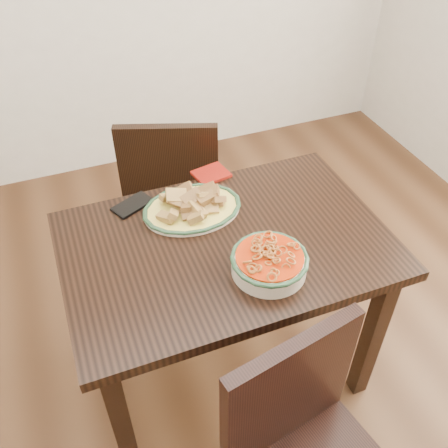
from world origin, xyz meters
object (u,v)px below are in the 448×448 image
object	(u,v)px
dining_table	(226,264)
chair_far	(173,188)
fish_plate	(192,202)
smartphone	(133,205)
noodle_bowl	(269,261)

from	to	relation	value
dining_table	chair_far	world-z (taller)	chair_far
fish_plate	smartphone	world-z (taller)	fish_plate
dining_table	smartphone	xyz separation A→B (m)	(-0.25, 0.30, 0.12)
fish_plate	noodle_bowl	bearing A→B (deg)	-70.18
noodle_bowl	smartphone	size ratio (longest dim) A/B	1.70
noodle_bowl	smartphone	bearing A→B (deg)	124.59
fish_plate	smartphone	bearing A→B (deg)	151.19
chair_far	smartphone	world-z (taller)	chair_far
dining_table	noodle_bowl	size ratio (longest dim) A/B	4.44
dining_table	fish_plate	bearing A→B (deg)	106.62
fish_plate	noodle_bowl	world-z (taller)	fish_plate
chair_far	fish_plate	xyz separation A→B (m)	(-0.05, -0.48, 0.30)
fish_plate	smartphone	distance (m)	0.22
dining_table	smartphone	distance (m)	0.41
chair_far	smartphone	bearing A→B (deg)	75.89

